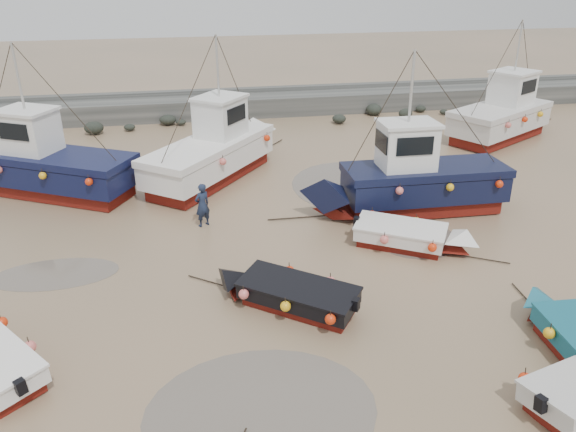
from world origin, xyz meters
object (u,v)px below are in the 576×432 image
object	(u,v)px
cabin_boat_1	(218,149)
person	(204,226)
cabin_boat_2	(410,179)
dinghy_5	(411,234)
dinghy_4	(287,289)
cabin_boat_3	(506,113)
cabin_boat_0	(41,163)

from	to	relation	value
cabin_boat_1	person	size ratio (longest dim) A/B	5.24
cabin_boat_2	dinghy_5	bearing A→B (deg)	161.29
dinghy_5	person	world-z (taller)	dinghy_5
dinghy_4	cabin_boat_2	bearing A→B (deg)	-8.87
cabin_boat_1	person	distance (m)	5.37
dinghy_4	dinghy_5	distance (m)	5.55
cabin_boat_1	cabin_boat_3	size ratio (longest dim) A/B	1.01
dinghy_4	cabin_boat_3	bearing A→B (deg)	-9.08
cabin_boat_0	person	bearing A→B (deg)	-96.19
cabin_boat_2	cabin_boat_3	bearing A→B (deg)	-45.64
cabin_boat_3	cabin_boat_1	bearing A→B (deg)	-108.95
cabin_boat_3	person	bearing A→B (deg)	-94.14
cabin_boat_0	cabin_boat_2	world-z (taller)	same
dinghy_4	cabin_boat_2	distance (m)	8.21
cabin_boat_2	person	size ratio (longest dim) A/B	5.54
cabin_boat_1	dinghy_4	bearing A→B (deg)	-45.57
cabin_boat_3	dinghy_4	bearing A→B (deg)	-76.59
dinghy_4	cabin_boat_2	xyz separation A→B (m)	(5.90, 5.65, 0.81)
cabin_boat_1	dinghy_5	bearing A→B (deg)	-15.49
cabin_boat_2	cabin_boat_3	size ratio (longest dim) A/B	1.06
cabin_boat_3	cabin_boat_0	bearing A→B (deg)	-110.81
dinghy_5	cabin_boat_2	distance (m)	3.23
dinghy_5	cabin_boat_0	xyz separation A→B (m)	(-13.47, 7.53, 0.78)
cabin_boat_3	person	world-z (taller)	cabin_boat_3
cabin_boat_0	cabin_boat_3	xyz separation A→B (m)	(23.44, 3.86, 0.02)
dinghy_4	dinghy_5	bearing A→B (deg)	-23.49
cabin_boat_0	cabin_boat_1	xyz separation A→B (m)	(7.43, 0.69, -0.01)
dinghy_5	person	bearing A→B (deg)	-82.84
dinghy_5	cabin_boat_3	bearing A→B (deg)	169.87
dinghy_4	person	bearing A→B (deg)	57.70
person	cabin_boat_1	bearing A→B (deg)	-131.98
cabin_boat_0	person	world-z (taller)	cabin_boat_0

